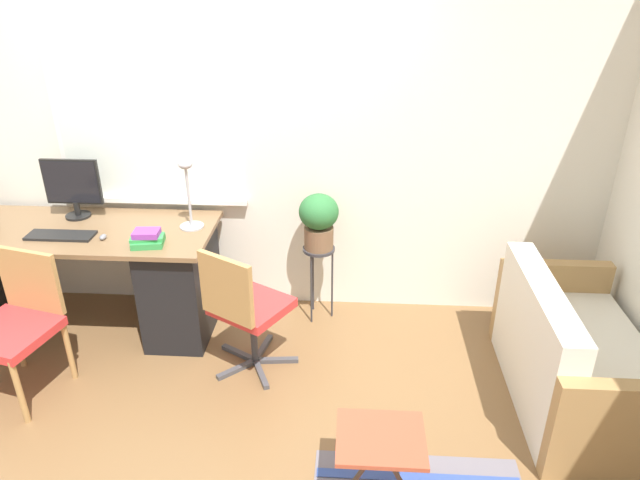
{
  "coord_description": "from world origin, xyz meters",
  "views": [
    {
      "loc": [
        0.92,
        -2.98,
        2.37
      ],
      "look_at": [
        0.73,
        0.18,
        0.83
      ],
      "focal_mm": 32.0,
      "sensor_mm": 36.0,
      "label": 1
    }
  ],
  "objects_px": {
    "couch_loveseat": "(573,361)",
    "keyboard": "(61,236)",
    "book_stack": "(147,239)",
    "desk_lamp": "(188,190)",
    "plant_stand": "(319,257)",
    "folding_stool": "(381,442)",
    "monitor": "(73,187)",
    "desk_chair_wooden": "(16,322)",
    "mouse": "(103,237)",
    "office_chair_swivel": "(245,307)",
    "potted_plant": "(319,219)"
  },
  "relations": [
    {
      "from": "couch_loveseat",
      "to": "keyboard",
      "type": "bearing_deg",
      "value": 81.91
    },
    {
      "from": "keyboard",
      "to": "book_stack",
      "type": "xyz_separation_m",
      "value": [
        0.61,
        -0.08,
        0.03
      ]
    },
    {
      "from": "desk_lamp",
      "to": "book_stack",
      "type": "bearing_deg",
      "value": -126.26
    },
    {
      "from": "book_stack",
      "to": "plant_stand",
      "type": "height_order",
      "value": "book_stack"
    },
    {
      "from": "desk_lamp",
      "to": "folding_stool",
      "type": "relative_size",
      "value": 1.14
    },
    {
      "from": "monitor",
      "to": "desk_chair_wooden",
      "type": "xyz_separation_m",
      "value": [
        -0.04,
        -0.87,
        -0.52
      ]
    },
    {
      "from": "couch_loveseat",
      "to": "desk_lamp",
      "type": "bearing_deg",
      "value": 74.63
    },
    {
      "from": "monitor",
      "to": "mouse",
      "type": "relative_size",
      "value": 6.5
    },
    {
      "from": "mouse",
      "to": "plant_stand",
      "type": "bearing_deg",
      "value": 14.77
    },
    {
      "from": "book_stack",
      "to": "desk_lamp",
      "type": "bearing_deg",
      "value": 53.74
    },
    {
      "from": "desk_chair_wooden",
      "to": "book_stack",
      "type": "bearing_deg",
      "value": 48.44
    },
    {
      "from": "desk_chair_wooden",
      "to": "couch_loveseat",
      "type": "bearing_deg",
      "value": 15.66
    },
    {
      "from": "desk_chair_wooden",
      "to": "folding_stool",
      "type": "distance_m",
      "value": 2.23
    },
    {
      "from": "mouse",
      "to": "desk_lamp",
      "type": "relative_size",
      "value": 0.14
    },
    {
      "from": "book_stack",
      "to": "mouse",
      "type": "bearing_deg",
      "value": 169.36
    },
    {
      "from": "book_stack",
      "to": "office_chair_swivel",
      "type": "bearing_deg",
      "value": -19.01
    },
    {
      "from": "monitor",
      "to": "potted_plant",
      "type": "height_order",
      "value": "monitor"
    },
    {
      "from": "desk_chair_wooden",
      "to": "plant_stand",
      "type": "distance_m",
      "value": 1.94
    },
    {
      "from": "plant_stand",
      "to": "desk_lamp",
      "type": "bearing_deg",
      "value": -170.61
    },
    {
      "from": "monitor",
      "to": "book_stack",
      "type": "relative_size",
      "value": 1.89
    },
    {
      "from": "mouse",
      "to": "potted_plant",
      "type": "bearing_deg",
      "value": 14.77
    },
    {
      "from": "couch_loveseat",
      "to": "potted_plant",
      "type": "distance_m",
      "value": 1.81
    },
    {
      "from": "monitor",
      "to": "office_chair_swivel",
      "type": "height_order",
      "value": "monitor"
    },
    {
      "from": "keyboard",
      "to": "folding_stool",
      "type": "bearing_deg",
      "value": -31.1
    },
    {
      "from": "folding_stool",
      "to": "desk_chair_wooden",
      "type": "bearing_deg",
      "value": 161.82
    },
    {
      "from": "book_stack",
      "to": "potted_plant",
      "type": "height_order",
      "value": "potted_plant"
    },
    {
      "from": "plant_stand",
      "to": "folding_stool",
      "type": "bearing_deg",
      "value": -76.12
    },
    {
      "from": "keyboard",
      "to": "potted_plant",
      "type": "xyz_separation_m",
      "value": [
        1.66,
        0.34,
        0.01
      ]
    },
    {
      "from": "monitor",
      "to": "office_chair_swivel",
      "type": "bearing_deg",
      "value": -26.12
    },
    {
      "from": "couch_loveseat",
      "to": "folding_stool",
      "type": "distance_m",
      "value": 1.39
    },
    {
      "from": "office_chair_swivel",
      "to": "folding_stool",
      "type": "distance_m",
      "value": 1.24
    },
    {
      "from": "desk_lamp",
      "to": "monitor",
      "type": "bearing_deg",
      "value": 171.58
    },
    {
      "from": "desk_lamp",
      "to": "desk_chair_wooden",
      "type": "relative_size",
      "value": 0.55
    },
    {
      "from": "keyboard",
      "to": "desk_chair_wooden",
      "type": "height_order",
      "value": "desk_chair_wooden"
    },
    {
      "from": "desk_lamp",
      "to": "office_chair_swivel",
      "type": "bearing_deg",
      "value": -49.14
    },
    {
      "from": "desk_lamp",
      "to": "couch_loveseat",
      "type": "xyz_separation_m",
      "value": [
        2.39,
        -0.66,
        -0.76
      ]
    },
    {
      "from": "potted_plant",
      "to": "monitor",
      "type": "bearing_deg",
      "value": -179.47
    },
    {
      "from": "desk_chair_wooden",
      "to": "potted_plant",
      "type": "distance_m",
      "value": 1.97
    },
    {
      "from": "couch_loveseat",
      "to": "potted_plant",
      "type": "relative_size",
      "value": 3.24
    },
    {
      "from": "monitor",
      "to": "plant_stand",
      "type": "distance_m",
      "value": 1.76
    },
    {
      "from": "office_chair_swivel",
      "to": "couch_loveseat",
      "type": "distance_m",
      "value": 1.97
    },
    {
      "from": "monitor",
      "to": "book_stack",
      "type": "xyz_separation_m",
      "value": [
        0.63,
        -0.4,
        -0.18
      ]
    },
    {
      "from": "desk_chair_wooden",
      "to": "folding_stool",
      "type": "relative_size",
      "value": 2.07
    },
    {
      "from": "mouse",
      "to": "folding_stool",
      "type": "relative_size",
      "value": 0.15
    },
    {
      "from": "folding_stool",
      "to": "desk_lamp",
      "type": "bearing_deg",
      "value": 130.72
    },
    {
      "from": "office_chair_swivel",
      "to": "couch_loveseat",
      "type": "height_order",
      "value": "office_chair_swivel"
    },
    {
      "from": "plant_stand",
      "to": "office_chair_swivel",
      "type": "bearing_deg",
      "value": -123.02
    },
    {
      "from": "couch_loveseat",
      "to": "potted_plant",
      "type": "bearing_deg",
      "value": 62.66
    },
    {
      "from": "office_chair_swivel",
      "to": "couch_loveseat",
      "type": "xyz_separation_m",
      "value": [
        1.96,
        -0.16,
        -0.19
      ]
    },
    {
      "from": "keyboard",
      "to": "folding_stool",
      "type": "relative_size",
      "value": 1.04
    }
  ]
}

